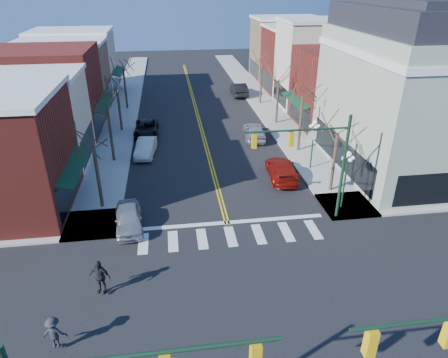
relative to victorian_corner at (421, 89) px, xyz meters
name	(u,v)px	position (x,y,z in m)	size (l,w,h in m)	color
ground	(250,309)	(-16.50, -14.50, -6.66)	(160.00, 160.00, 0.00)	black
sidewalk_left	(111,156)	(-25.25, 5.50, -6.58)	(3.50, 70.00, 0.15)	#9E9B93
sidewalk_right	(298,146)	(-7.75, 5.50, -6.58)	(3.50, 70.00, 0.15)	#9E9B93
bldg_left_stucco_a	(22,123)	(-32.00, 5.00, -2.91)	(10.00, 7.00, 7.50)	beige
bldg_left_brick_b	(45,92)	(-32.00, 13.00, -2.41)	(10.00, 9.00, 8.50)	maroon
bldg_left_tan	(64,78)	(-32.00, 21.25, -2.76)	(10.00, 7.50, 7.80)	#997454
bldg_left_stucco_b	(76,64)	(-32.00, 29.00, -2.56)	(10.00, 8.00, 8.20)	beige
bldg_right_brick_a	(346,88)	(-1.00, 11.25, -2.66)	(10.00, 8.50, 8.00)	maroon
bldg_right_stucco	(321,65)	(-1.00, 19.00, -1.66)	(10.00, 7.00, 10.00)	beige
bldg_right_brick_b	(301,60)	(-1.00, 26.50, -2.41)	(10.00, 8.00, 8.50)	maroon
bldg_right_tan	(286,49)	(-1.00, 34.50, -2.16)	(10.00, 8.00, 9.00)	#997454
victorian_corner	(421,89)	(0.00, 0.00, 0.00)	(12.25, 14.25, 13.30)	#98A38D
traffic_mast_far_right	(317,155)	(-10.95, -7.10, -1.95)	(6.60, 0.28, 7.20)	#14331E
lamppost_corner	(346,170)	(-8.30, -6.00, -3.70)	(0.36, 0.36, 4.33)	#14331E
lamppost_midblock	(313,136)	(-8.30, 0.50, -3.70)	(0.36, 0.36, 4.33)	#14331E
tree_left_a	(98,177)	(-24.90, -3.50, -4.28)	(0.24, 0.24, 4.76)	#382B21
tree_left_b	(111,135)	(-24.90, 4.50, -4.14)	(0.24, 0.24, 5.04)	#382B21
tree_left_c	(120,110)	(-24.90, 12.50, -4.38)	(0.24, 0.24, 4.55)	#382B21
tree_left_d	(125,89)	(-24.90, 20.50, -4.21)	(0.24, 0.24, 4.90)	#382B21
tree_right_a	(334,164)	(-8.10, -3.50, -4.35)	(0.24, 0.24, 4.62)	#382B21
tree_right_b	(300,125)	(-8.10, 4.50, -4.07)	(0.24, 0.24, 5.18)	#382B21
tree_right_c	(277,102)	(-8.10, 12.50, -4.24)	(0.24, 0.24, 4.83)	#382B21
tree_right_d	(261,85)	(-8.10, 20.50, -4.17)	(0.24, 0.24, 4.97)	#382B21
car_left_near	(129,218)	(-22.84, -6.37, -5.95)	(1.67, 4.14, 1.41)	#B9B8BD
car_left_mid	(146,148)	(-22.14, 5.60, -5.94)	(1.52, 4.36, 1.44)	silver
car_left_far	(146,129)	(-22.25, 10.85, -5.95)	(2.34, 5.08, 1.41)	black
car_right_near	(282,169)	(-11.15, -0.72, -5.90)	(2.11, 5.19, 1.51)	maroon
car_right_mid	(254,131)	(-11.51, 8.31, -5.83)	(1.96, 4.88, 1.66)	silver
car_right_far	(239,89)	(-10.10, 24.92, -5.80)	(1.81, 5.19, 1.71)	black
pedestrian_dark_a	(100,276)	(-23.80, -12.37, -5.55)	(1.12, 0.47, 1.91)	black
pedestrian_dark_b	(54,333)	(-25.29, -15.60, -5.71)	(1.03, 0.59, 1.59)	#21232A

